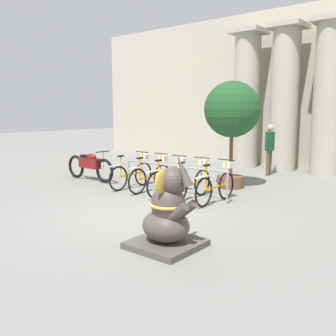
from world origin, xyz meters
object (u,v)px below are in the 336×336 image
object	(u,v)px
elephant_statue	(168,216)
person_pedestrian	(270,145)
bicycle_1	(151,176)
bicycle_3	(192,183)
bicycle_2	(169,180)
potted_tree	(232,113)
bicycle_4	(216,186)
motorcycle	(90,165)
bicycle_0	(132,174)

from	to	relation	value
elephant_statue	person_pedestrian	distance (m)	7.58
bicycle_1	elephant_statue	distance (m)	4.29
bicycle_3	person_pedestrian	size ratio (longest dim) A/B	0.98
elephant_statue	person_pedestrian	bearing A→B (deg)	102.42
bicycle_2	potted_tree	distance (m)	2.63
bicycle_4	motorcycle	size ratio (longest dim) A/B	0.79
bicycle_4	person_pedestrian	size ratio (longest dim) A/B	0.98
bicycle_4	elephant_statue	world-z (taller)	elephant_statue
bicycle_3	bicycle_4	xyz separation A→B (m)	(0.69, 0.03, 0.00)
bicycle_0	bicycle_1	xyz separation A→B (m)	(0.69, 0.03, 0.00)
bicycle_4	person_pedestrian	distance (m)	4.47
bicycle_0	bicycle_3	size ratio (longest dim) A/B	1.00
bicycle_2	motorcycle	world-z (taller)	bicycle_2
motorcycle	bicycle_0	bearing A→B (deg)	0.07
bicycle_0	bicycle_2	bearing A→B (deg)	-1.36
bicycle_4	person_pedestrian	world-z (taller)	person_pedestrian
bicycle_1	potted_tree	world-z (taller)	potted_tree
bicycle_1	bicycle_4	xyz separation A→B (m)	(2.07, 0.00, 0.00)
bicycle_1	bicycle_2	xyz separation A→B (m)	(0.69, -0.06, 0.00)
person_pedestrian	potted_tree	xyz separation A→B (m)	(0.00, -2.58, 1.07)
bicycle_2	bicycle_3	size ratio (longest dim) A/B	1.00
bicycle_1	elephant_statue	xyz separation A→B (m)	(3.05, -3.01, 0.12)
bicycle_1	bicycle_2	distance (m)	0.69
bicycle_3	bicycle_1	bearing A→B (deg)	178.73
elephant_statue	person_pedestrian	xyz separation A→B (m)	(-1.63, 7.39, 0.51)
bicycle_3	potted_tree	xyz separation A→B (m)	(0.05, 1.83, 1.70)
person_pedestrian	bicycle_2	bearing A→B (deg)	-99.39
bicycle_1	bicycle_2	bearing A→B (deg)	-4.91
bicycle_0	motorcycle	size ratio (longest dim) A/B	0.79
bicycle_3	elephant_statue	bearing A→B (deg)	-60.73
bicycle_1	bicycle_4	world-z (taller)	same
bicycle_4	potted_tree	size ratio (longest dim) A/B	0.56
bicycle_2	bicycle_1	bearing A→B (deg)	175.09
bicycle_1	potted_tree	distance (m)	2.86
bicycle_2	bicycle_0	bearing A→B (deg)	178.64
bicycle_0	bicycle_4	xyz separation A→B (m)	(2.76, 0.03, 0.00)
bicycle_2	elephant_statue	xyz separation A→B (m)	(2.36, -2.95, 0.12)
bicycle_0	bicycle_4	world-z (taller)	same
bicycle_0	person_pedestrian	distance (m)	4.93
bicycle_2	bicycle_3	world-z (taller)	same
bicycle_2	motorcycle	bearing A→B (deg)	179.45
elephant_statue	potted_tree	distance (m)	5.32
bicycle_1	person_pedestrian	xyz separation A→B (m)	(1.42, 4.38, 0.63)
bicycle_2	potted_tree	xyz separation A→B (m)	(0.74, 1.86, 1.70)
bicycle_0	potted_tree	size ratio (longest dim) A/B	0.56
bicycle_3	bicycle_2	bearing A→B (deg)	-177.63
bicycle_0	bicycle_3	distance (m)	2.07
motorcycle	person_pedestrian	size ratio (longest dim) A/B	1.24
bicycle_4	bicycle_0	bearing A→B (deg)	-179.39
bicycle_0	motorcycle	world-z (taller)	bicycle_0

